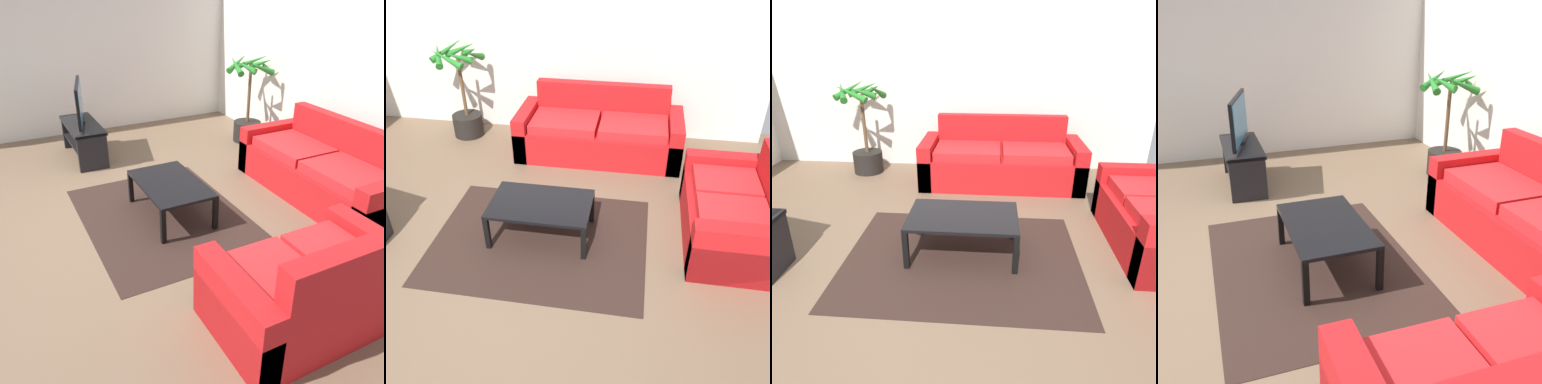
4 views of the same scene
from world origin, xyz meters
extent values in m
plane|color=brown|center=(0.00, 0.00, 0.00)|extent=(6.60, 6.60, 0.00)
cube|color=silver|center=(0.00, 3.00, 1.35)|extent=(6.00, 0.06, 2.70)
cube|color=red|center=(0.71, 2.25, 0.21)|extent=(2.20, 0.90, 0.42)
cube|color=red|center=(0.71, 2.62, 0.66)|extent=(1.84, 0.16, 0.48)
cube|color=red|center=(-0.30, 2.25, 0.31)|extent=(0.18, 0.90, 0.62)
cube|color=red|center=(1.72, 2.25, 0.31)|extent=(0.18, 0.90, 0.62)
cube|color=red|center=(0.25, 2.20, 0.48)|extent=(0.88, 0.66, 0.12)
cube|color=red|center=(1.17, 2.20, 0.48)|extent=(0.88, 0.66, 0.12)
cube|color=red|center=(2.25, 0.72, 0.21)|extent=(0.90, 1.48, 0.42)
cube|color=red|center=(2.25, 0.07, 0.31)|extent=(0.90, 0.18, 0.62)
cube|color=red|center=(2.25, 1.37, 0.31)|extent=(0.90, 0.18, 0.62)
cube|color=red|center=(2.20, 0.44, 0.48)|extent=(0.66, 0.52, 0.12)
cube|color=red|center=(2.20, 1.00, 0.48)|extent=(0.66, 0.52, 0.12)
cube|color=black|center=(0.33, 0.44, 0.39)|extent=(1.02, 0.65, 0.03)
cube|color=black|center=(-0.15, 0.14, 0.19)|extent=(0.05, 0.05, 0.38)
cube|color=black|center=(0.82, 0.14, 0.19)|extent=(0.05, 0.05, 0.38)
cube|color=black|center=(-0.15, 0.74, 0.19)|extent=(0.05, 0.05, 0.38)
cube|color=black|center=(0.82, 0.74, 0.19)|extent=(0.05, 0.05, 0.38)
cube|color=black|center=(0.33, 0.34, 0.00)|extent=(2.20, 1.70, 0.01)
cylinder|color=black|center=(-1.31, 2.55, 0.16)|extent=(0.44, 0.44, 0.32)
cylinder|color=brown|center=(-1.31, 2.55, 0.75)|extent=(0.05, 0.05, 0.85)
cone|color=#237625|center=(-1.06, 2.54, 1.22)|extent=(0.13, 0.51, 0.27)
cone|color=#237625|center=(-1.18, 2.70, 1.22)|extent=(0.37, 0.34, 0.23)
cone|color=#237625|center=(-1.35, 2.77, 1.22)|extent=(0.46, 0.18, 0.25)
cone|color=#237625|center=(-1.53, 2.70, 1.22)|extent=(0.39, 0.50, 0.29)
cone|color=#237625|center=(-1.53, 2.44, 1.22)|extent=(0.30, 0.49, 0.27)
cone|color=#237625|center=(-1.36, 2.31, 1.22)|extent=(0.50, 0.20, 0.27)
cone|color=#237625|center=(-1.22, 2.40, 1.22)|extent=(0.37, 0.27, 0.22)
camera|label=1|loc=(4.03, -1.15, 2.38)|focal=38.26mm
camera|label=2|loc=(1.26, -2.84, 2.87)|focal=38.73mm
camera|label=3|loc=(0.58, -2.48, 1.94)|focal=33.08mm
camera|label=4|loc=(3.53, -0.44, 2.11)|focal=41.27mm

